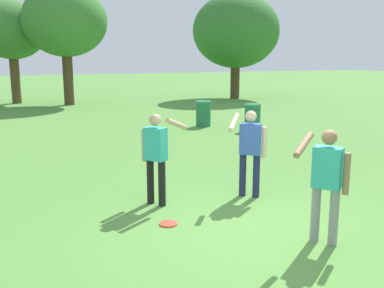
% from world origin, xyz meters
% --- Properties ---
extents(ground_plane, '(120.00, 120.00, 0.00)m').
position_xyz_m(ground_plane, '(0.00, 0.00, 0.00)').
color(ground_plane, '#568E3D').
extents(person_thrower, '(0.83, 0.53, 1.64)m').
position_xyz_m(person_thrower, '(0.69, -0.75, 0.96)').
color(person_thrower, gray).
rests_on(person_thrower, ground).
extents(person_catcher, '(0.83, 0.53, 1.64)m').
position_xyz_m(person_catcher, '(-0.90, 1.80, 0.96)').
color(person_catcher, black).
rests_on(person_catcher, ground).
extents(person_bystander, '(0.84, 0.49, 1.64)m').
position_xyz_m(person_bystander, '(0.84, 1.50, 0.96)').
color(person_bystander, '#1E234C').
rests_on(person_bystander, ground).
extents(frisbee, '(0.29, 0.29, 0.03)m').
position_xyz_m(frisbee, '(-1.07, 0.81, 0.01)').
color(frisbee, '#E04733').
rests_on(frisbee, ground).
extents(trash_can_beside_table, '(0.59, 0.59, 0.96)m').
position_xyz_m(trash_can_beside_table, '(3.74, 9.51, 0.48)').
color(trash_can_beside_table, '#237047').
rests_on(trash_can_beside_table, ground).
extents(trash_can_further_along, '(0.59, 0.59, 0.96)m').
position_xyz_m(trash_can_further_along, '(4.89, 7.86, 0.48)').
color(trash_can_further_along, '#237047').
rests_on(trash_can_further_along, ground).
extents(tree_slender_mid, '(3.73, 3.73, 5.62)m').
position_xyz_m(tree_slender_mid, '(-2.31, 21.30, 3.99)').
color(tree_slender_mid, brown).
rests_on(tree_slender_mid, ground).
extents(tree_back_left, '(4.43, 4.43, 6.34)m').
position_xyz_m(tree_back_left, '(0.27, 19.24, 4.42)').
color(tree_back_left, '#4C3823').
rests_on(tree_back_left, ground).
extents(tree_back_right, '(5.31, 5.31, 6.40)m').
position_xyz_m(tree_back_right, '(10.39, 18.75, 4.13)').
color(tree_back_right, '#4C3823').
rests_on(tree_back_right, ground).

